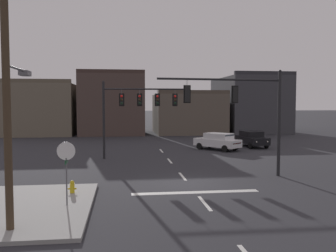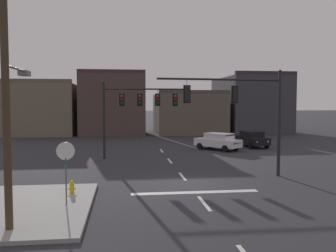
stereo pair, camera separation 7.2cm
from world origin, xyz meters
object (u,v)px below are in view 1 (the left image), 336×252
Objects in this scene: signal_mast_far_side at (133,105)px; stop_sign at (66,158)px; fire_hydrant at (72,189)px; utility_pole at (8,82)px; car_lot_nearside at (252,138)px; signal_mast_near_side at (244,105)px; car_lot_middle at (218,141)px.

signal_mast_far_side is 14.34m from stop_sign.
stop_sign reaches higher than fire_hydrant.
car_lot_nearside is at bearing 53.24° from utility_pole.
signal_mast_near_side reaches higher than car_lot_middle.
utility_pole is (-11.02, -7.92, 0.80)m from signal_mast_near_side.
signal_mast_near_side is at bearing 29.18° from stop_sign.
stop_sign is 21.39m from car_lot_middle.
car_lot_middle is at bearing 81.94° from signal_mast_near_side.
signal_mast_near_side is at bearing -98.06° from car_lot_middle.
utility_pole reaches higher than signal_mast_near_side.
signal_mast_near_side is 2.69× the size of stop_sign.
signal_mast_far_side is 14.17m from car_lot_nearside.
signal_mast_near_side is 10.17× the size of fire_hydrant.
car_lot_middle is (-4.11, -1.99, 0.00)m from car_lot_nearside.
car_lot_middle reaches higher than fire_hydrant.
fire_hydrant is at bearing 73.35° from utility_pole.
car_lot_nearside is at bearing 27.15° from signal_mast_far_side.
signal_mast_far_side is at bearing -152.20° from car_lot_middle.
stop_sign is at bearing -103.15° from signal_mast_far_side.
utility_pole reaches higher than car_lot_nearside.
stop_sign is (-3.23, -13.81, -2.16)m from signal_mast_far_side.
car_lot_nearside is 1.01× the size of car_lot_middle.
stop_sign is 0.62× the size of car_lot_nearside.
fire_hydrant is (-0.07, 2.14, -1.82)m from stop_sign.
utility_pole is at bearing -126.76° from car_lot_nearside.
signal_mast_far_side is 2.36× the size of stop_sign.
car_lot_nearside is 6.12× the size of fire_hydrant.
signal_mast_far_side reaches higher than fire_hydrant.
car_lot_nearside is 28.62m from utility_pole.
utility_pole reaches higher than car_lot_middle.
car_lot_middle is 6.04× the size of fire_hydrant.
signal_mast_near_side is at bearing -111.86° from car_lot_nearside.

